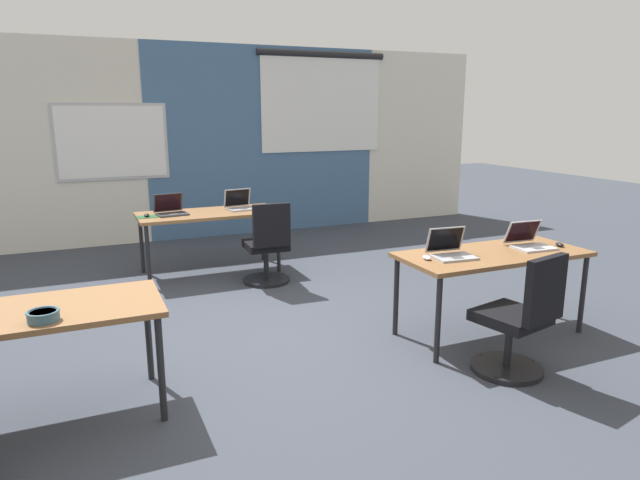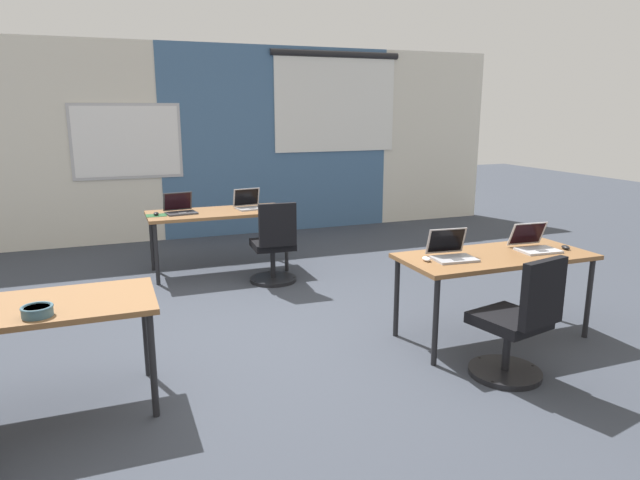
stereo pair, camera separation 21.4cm
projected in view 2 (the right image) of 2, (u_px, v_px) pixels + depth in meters
ground_plane at (271, 339)px, 4.70m from camera, size 24.00×24.00×0.00m
back_wall_assembly at (193, 142)px, 8.21m from camera, size 10.00×0.27×2.80m
desk_near_left at (18, 316)px, 3.39m from camera, size 1.60×0.70×0.72m
desk_near_right at (495, 261)px, 4.61m from camera, size 1.60×0.70×0.72m
desk_far_center at (218, 216)px, 6.55m from camera, size 1.60×0.70×0.72m
laptop_near_right_end at (534, 244)px, 4.73m from camera, size 0.35×0.34×0.22m
mouse_near_right_end at (566, 247)px, 4.76m from camera, size 0.08×0.11×0.03m
laptop_far_right at (249, 204)px, 6.70m from camera, size 0.37×0.33×0.23m
mouse_far_right at (272, 206)px, 6.76m from camera, size 0.07×0.11×0.03m
chair_far_right at (274, 250)px, 6.14m from camera, size 0.52×0.55×0.92m
laptop_near_right_inner at (451, 252)px, 4.46m from camera, size 0.36×0.33×0.23m
mouse_near_right_inner at (426, 259)px, 4.39m from camera, size 0.07×0.11×0.03m
chair_near_right_inner at (517, 329)px, 3.93m from camera, size 0.53×0.58×0.92m
laptop_far_left at (180, 209)px, 6.40m from camera, size 0.36×0.33×0.23m
mousepad_far_left at (156, 215)px, 6.27m from camera, size 0.22×0.19×0.00m
mouse_far_left at (156, 214)px, 6.26m from camera, size 0.07×0.11×0.03m
snack_bowl at (37, 310)px, 3.21m from camera, size 0.18×0.18×0.06m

